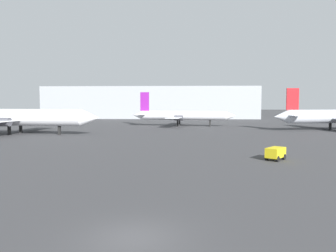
% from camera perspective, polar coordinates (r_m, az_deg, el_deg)
% --- Properties ---
extents(ground_plane, '(600.00, 600.00, 0.00)m').
position_cam_1_polar(ground_plane, '(14.81, -6.27, -19.34)').
color(ground_plane, '#38383A').
extents(airplane_on_taxiway, '(31.61, 23.94, 10.47)m').
position_cam_1_polar(airplane_on_taxiway, '(67.25, -25.06, 1.42)').
color(airplane_on_taxiway, white).
rests_on(airplane_on_taxiway, ground_plane).
extents(airplane_far_left, '(27.23, 19.69, 8.89)m').
position_cam_1_polar(airplane_far_left, '(83.30, 2.43, 1.91)').
color(airplane_far_left, white).
rests_on(airplane_far_left, ground_plane).
extents(baggage_cart, '(2.52, 2.69, 1.30)m').
position_cam_1_polar(baggage_cart, '(35.09, 18.66, -4.56)').
color(baggage_cart, gold).
rests_on(baggage_cart, ground_plane).
extents(terminal_building, '(84.24, 22.19, 12.49)m').
position_cam_1_polar(terminal_building, '(132.17, -2.94, 4.19)').
color(terminal_building, '#999EA3').
rests_on(terminal_building, ground_plane).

